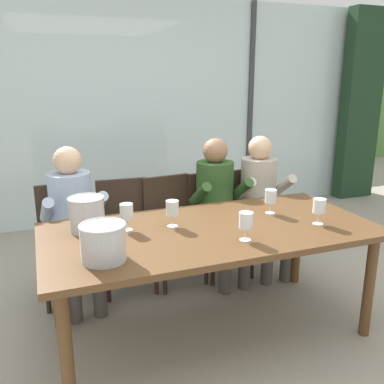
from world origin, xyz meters
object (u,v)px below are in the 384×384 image
object	(u,v)px
dining_table	(211,238)
wine_glass_near_bucket	(172,209)
wine_glass_by_right_taster	(246,222)
chair_near_window_right	(251,210)
wine_glass_spare_empty	(271,197)
person_beige_jumper	(262,195)
ice_bucket_secondary	(87,213)
wine_glass_center_pour	(319,207)
chair_right_of_center	(215,214)
person_olive_shirt	(218,200)
person_pale_blue_shirt	(73,216)
wine_glass_by_left_taster	(127,212)
chair_near_curtain	(67,232)
ice_bucket_primary	(103,242)
chair_center	(171,220)
chair_left_of_center	(125,225)

from	to	relation	value
dining_table	wine_glass_near_bucket	bearing A→B (deg)	152.58
wine_glass_near_bucket	wine_glass_by_right_taster	size ratio (longest dim) A/B	1.00
chair_near_window_right	wine_glass_spare_empty	size ratio (longest dim) A/B	5.05
person_beige_jumper	ice_bucket_secondary	xyz separation A→B (m)	(-1.58, -0.54, 0.18)
dining_table	wine_glass_center_pour	distance (m)	0.74
chair_near_window_right	wine_glass_by_right_taster	world-z (taller)	wine_glass_by_right_taster
chair_near_window_right	wine_glass_near_bucket	distance (m)	1.34
chair_right_of_center	person_olive_shirt	xyz separation A→B (m)	(-0.03, -0.12, 0.17)
chair_near_window_right	person_olive_shirt	world-z (taller)	person_olive_shirt
person_olive_shirt	ice_bucket_secondary	size ratio (longest dim) A/B	5.28
chair_near_window_right	person_pale_blue_shirt	distance (m)	1.60
person_olive_shirt	wine_glass_by_left_taster	size ratio (longest dim) A/B	6.89
chair_near_window_right	wine_glass_by_left_taster	size ratio (longest dim) A/B	5.05
person_olive_shirt	chair_near_curtain	bearing A→B (deg)	172.12
ice_bucket_primary	chair_right_of_center	bearing A→B (deg)	44.76
person_beige_jumper	wine_glass_by_right_taster	size ratio (longest dim) A/B	6.89
chair_center	wine_glass_by_left_taster	distance (m)	0.98
wine_glass_by_left_taster	wine_glass_center_pour	bearing A→B (deg)	-15.66
wine_glass_center_pour	chair_center	bearing A→B (deg)	121.80
dining_table	chair_right_of_center	size ratio (longest dim) A/B	2.42
chair_center	person_olive_shirt	bearing A→B (deg)	-23.14
chair_right_of_center	person_beige_jumper	size ratio (longest dim) A/B	0.73
chair_near_window_right	ice_bucket_primary	xyz separation A→B (m)	(-1.52, -1.15, 0.34)
chair_left_of_center	wine_glass_by_left_taster	world-z (taller)	wine_glass_by_left_taster
ice_bucket_primary	wine_glass_center_pour	distance (m)	1.41
wine_glass_by_right_taster	dining_table	bearing A→B (deg)	111.56
person_olive_shirt	wine_glass_spare_empty	bearing A→B (deg)	-82.29
wine_glass_spare_empty	wine_glass_by_right_taster	bearing A→B (deg)	-135.96
ice_bucket_secondary	chair_center	bearing A→B (deg)	40.70
wine_glass_center_pour	chair_near_window_right	bearing A→B (deg)	84.23
dining_table	chair_center	bearing A→B (deg)	88.91
wine_glass_center_pour	person_pale_blue_shirt	bearing A→B (deg)	146.88
chair_right_of_center	wine_glass_near_bucket	bearing A→B (deg)	-137.14
chair_center	wine_glass_center_pour	size ratio (longest dim) A/B	5.05
dining_table	wine_glass_center_pour	xyz separation A→B (m)	(0.69, -0.18, 0.19)
chair_center	chair_near_window_right	bearing A→B (deg)	-6.19
chair_near_window_right	person_beige_jumper	xyz separation A→B (m)	(0.03, -0.12, 0.17)
chair_near_curtain	chair_near_window_right	bearing A→B (deg)	-1.71
person_beige_jumper	wine_glass_center_pour	bearing A→B (deg)	-94.93
ice_bucket_primary	ice_bucket_secondary	distance (m)	0.48
chair_left_of_center	chair_right_of_center	size ratio (longest dim) A/B	1.00
person_beige_jumper	chair_near_window_right	bearing A→B (deg)	108.25
person_beige_jumper	wine_glass_near_bucket	world-z (taller)	person_beige_jumper
person_pale_blue_shirt	chair_near_curtain	bearing A→B (deg)	104.75
ice_bucket_secondary	wine_glass_near_bucket	world-z (taller)	ice_bucket_secondary
person_pale_blue_shirt	wine_glass_center_pour	size ratio (longest dim) A/B	6.89
chair_center	wine_glass_by_left_taster	size ratio (longest dim) A/B	5.05
person_olive_shirt	wine_glass_center_pour	size ratio (longest dim) A/B	6.89
dining_table	wine_glass_by_left_taster	xyz separation A→B (m)	(-0.51, 0.15, 0.19)
person_olive_shirt	wine_glass_by_right_taster	bearing A→B (deg)	-107.48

